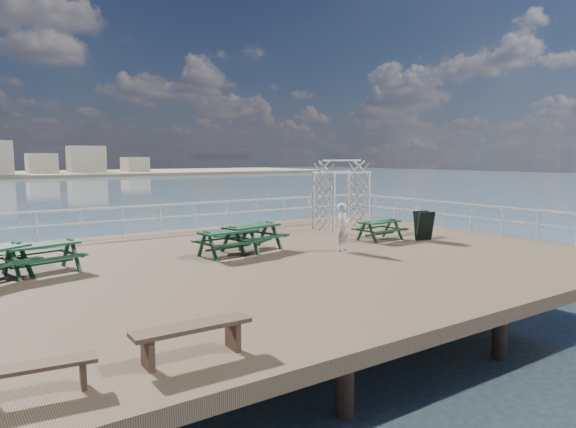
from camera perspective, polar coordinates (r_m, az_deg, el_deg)
The scene contains 12 objects.
ground at distance 15.60m, azimuth 0.11°, elevation -5.08°, with size 18.00×14.00×0.30m, color brown.
sea_backdrop at distance 148.22m, azimuth -26.34°, elevation 4.40°, with size 300.00×300.00×9.20m.
railing at distance 17.55m, azimuth -4.85°, elevation -0.43°, with size 17.77×13.76×1.10m.
picnic_table_b at distance 15.43m, azimuth -6.62°, elevation -2.60°, with size 1.89×1.58×0.86m.
picnic_table_c at distance 18.48m, azimuth 10.19°, elevation -1.35°, with size 1.65×1.35×0.77m.
picnic_table_d at distance 14.47m, azimuth -25.67°, elevation -3.81°, with size 2.03×1.78×0.86m.
picnic_table_e at distance 16.21m, azimuth -4.04°, elevation -2.02°, with size 2.15×1.87×0.91m.
flat_bench_near at distance 7.83m, azimuth -10.60°, elevation -12.87°, with size 1.79×0.45×0.51m.
flat_bench_far at distance 7.34m, azimuth -26.12°, elevation -15.47°, with size 1.43×0.52×0.40m.
trellis_arbor at distance 21.15m, azimuth 5.96°, elevation 1.77°, with size 2.41×1.48×2.84m.
sandwich_board at distance 18.80m, azimuth 14.84°, elevation -1.29°, with size 0.74×0.63×1.05m.
person at distance 16.16m, azimuth 6.15°, elevation -1.47°, with size 0.55×0.36×1.50m, color silver.
Camera 1 is at (-8.69, -12.58, 2.95)m, focal length 32.00 mm.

